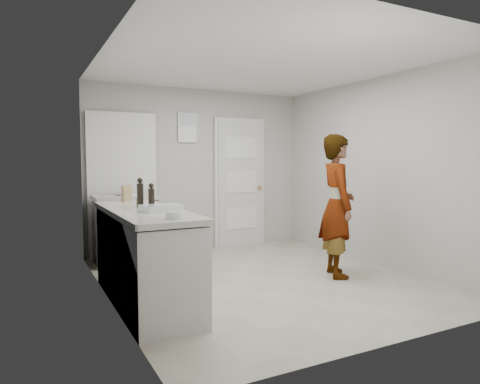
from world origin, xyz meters
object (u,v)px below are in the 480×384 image
egg_bowl (174,215)px  spice_jar (139,202)px  baking_dish (161,208)px  cake_mix_box (127,193)px  oil_cruet_a (151,196)px  oil_cruet_b (140,193)px  person (337,206)px

egg_bowl → spice_jar: bearing=91.1°
baking_dish → egg_bowl: (-0.05, -0.54, -0.00)m
cake_mix_box → egg_bowl: bearing=-113.3°
oil_cruet_a → oil_cruet_b: size_ratio=0.83×
person → spice_jar: size_ratio=20.71×
spice_jar → oil_cruet_a: size_ratio=0.33×
person → cake_mix_box: size_ratio=9.40×
person → spice_jar: bearing=102.7°
cake_mix_box → oil_cruet_a: size_ratio=0.73×
cake_mix_box → baking_dish: size_ratio=0.48×
cake_mix_box → oil_cruet_a: (0.08, -0.78, 0.03)m
cake_mix_box → oil_cruet_b: (-0.01, -0.68, 0.05)m
spice_jar → egg_bowl: 1.08m
person → oil_cruet_a: size_ratio=6.91×
cake_mix_box → oil_cruet_b: size_ratio=0.61×
person → oil_cruet_a: bearing=107.9°
person → baking_dish: size_ratio=4.52×
person → egg_bowl: person is taller
spice_jar → egg_bowl: size_ratio=0.58×
person → oil_cruet_b: size_ratio=5.73×
egg_bowl → cake_mix_box: bearing=90.8°
spice_jar → egg_bowl: (0.02, -1.08, -0.01)m
baking_dish → oil_cruet_b: bearing=101.1°
person → cake_mix_box: bearing=89.8°
person → spice_jar: person is taller
baking_dish → person: bearing=4.0°
person → baking_dish: person is taller
baking_dish → cake_mix_box: bearing=93.8°
oil_cruet_b → baking_dish: oil_cruet_b is taller
person → cake_mix_box: (-2.29, 0.95, 0.16)m
spice_jar → baking_dish: (0.07, -0.55, -0.01)m
oil_cruet_b → egg_bowl: size_ratio=2.11×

